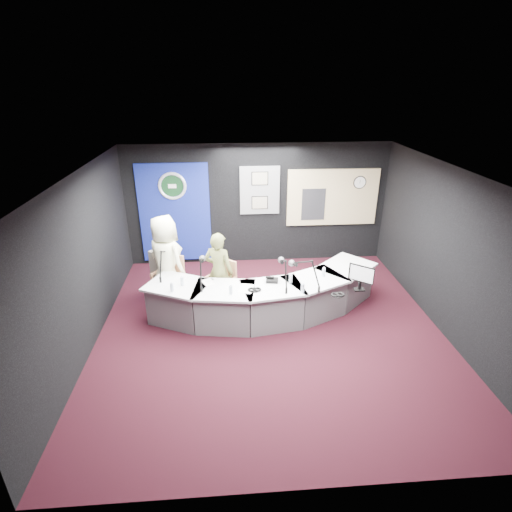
{
  "coord_description": "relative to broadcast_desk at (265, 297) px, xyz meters",
  "views": [
    {
      "loc": [
        -0.71,
        -5.87,
        4.12
      ],
      "look_at": [
        -0.2,
        0.8,
        1.1
      ],
      "focal_mm": 28.0,
      "sensor_mm": 36.0,
      "label": 1
    }
  ],
  "objects": [
    {
      "name": "equipment_rack",
      "position": [
        1.35,
        2.39,
        1.03
      ],
      "size": [
        0.55,
        0.02,
        0.75
      ],
      "primitive_type": "cube",
      "color": "black",
      "rests_on": "booth_window_frame"
    },
    {
      "name": "notepad",
      "position": [
        -0.37,
        -0.34,
        0.38
      ],
      "size": [
        0.31,
        0.38,
        0.0
      ],
      "primitive_type": "cube",
      "rotation": [
        0.0,
        0.0,
        -0.27
      ],
      "color": "white",
      "rests_on": "broadcast_desk"
    },
    {
      "name": "wall_left",
      "position": [
        -2.95,
        -0.55,
        1.02
      ],
      "size": [
        0.02,
        6.0,
        2.8
      ],
      "primitive_type": "cube",
      "color": "black",
      "rests_on": "ground"
    },
    {
      "name": "person_man",
      "position": [
        -1.85,
        0.61,
        0.52
      ],
      "size": [
        1.04,
        1.01,
        1.8
      ],
      "primitive_type": "imported",
      "rotation": [
        0.0,
        0.0,
        2.43
      ],
      "color": "#F7F8C6",
      "rests_on": "ground"
    },
    {
      "name": "broadcast_desk",
      "position": [
        0.0,
        0.0,
        0.0
      ],
      "size": [
        4.5,
        1.9,
        0.75
      ],
      "primitive_type": null,
      "color": "silver",
      "rests_on": "ground"
    },
    {
      "name": "framed_photo_lower",
      "position": [
        0.1,
        2.39,
        1.09
      ],
      "size": [
        0.34,
        0.02,
        0.27
      ],
      "primitive_type": "cube",
      "color": "gray",
      "rests_on": "pinboard"
    },
    {
      "name": "paper_stack",
      "position": [
        -1.03,
        -0.06,
        0.38
      ],
      "size": [
        0.29,
        0.33,
        0.0
      ],
      "primitive_type": "cube",
      "rotation": [
        0.0,
        0.0,
        0.47
      ],
      "color": "white",
      "rests_on": "broadcast_desk"
    },
    {
      "name": "desk_phone",
      "position": [
        0.11,
        -0.11,
        0.4
      ],
      "size": [
        0.23,
        0.2,
        0.05
      ],
      "primitive_type": "cube",
      "rotation": [
        0.0,
        0.0,
        -0.17
      ],
      "color": "black",
      "rests_on": "broadcast_desk"
    },
    {
      "name": "boom_mic_c",
      "position": [
        0.3,
        -0.25,
        0.68
      ],
      "size": [
        0.16,
        0.74,
        0.6
      ],
      "primitive_type": null,
      "color": "black",
      "rests_on": "broadcast_desk"
    },
    {
      "name": "draped_jacket",
      "position": [
        -2.0,
        0.82,
        0.24
      ],
      "size": [
        0.47,
        0.36,
        0.7
      ],
      "primitive_type": "cube",
      "rotation": [
        0.0,
        0.0,
        -0.57
      ],
      "color": "slate",
      "rests_on": "armchair_left"
    },
    {
      "name": "wall_front",
      "position": [
        0.05,
        -3.55,
        1.02
      ],
      "size": [
        6.0,
        0.02,
        2.8
      ],
      "primitive_type": "cube",
      "color": "black",
      "rests_on": "ground"
    },
    {
      "name": "backdrop_panel",
      "position": [
        -1.85,
        2.42,
        0.88
      ],
      "size": [
        1.6,
        0.05,
        2.3
      ],
      "primitive_type": "cube",
      "color": "navy",
      "rests_on": "wall_back"
    },
    {
      "name": "computer_monitor",
      "position": [
        1.58,
        -0.54,
        0.7
      ],
      "size": [
        0.34,
        0.27,
        0.28
      ],
      "primitive_type": "cube",
      "rotation": [
        0.0,
        0.0,
        -0.66
      ],
      "color": "black",
      "rests_on": "broadcast_desk"
    },
    {
      "name": "ground",
      "position": [
        0.05,
        -0.55,
        -0.38
      ],
      "size": [
        6.0,
        6.0,
        0.0
      ],
      "primitive_type": "plane",
      "color": "black",
      "rests_on": "ground"
    },
    {
      "name": "boom_mic_d",
      "position": [
        0.66,
        -0.32,
        0.68
      ],
      "size": [
        0.53,
        0.59,
        0.6
      ],
      "primitive_type": null,
      "color": "black",
      "rests_on": "broadcast_desk"
    },
    {
      "name": "person_woman",
      "position": [
        -0.84,
        0.3,
        0.4
      ],
      "size": [
        0.67,
        0.57,
        1.56
      ],
      "primitive_type": "imported",
      "rotation": [
        0.0,
        0.0,
        2.72
      ],
      "color": "#646736",
      "rests_on": "ground"
    },
    {
      "name": "water_bottles",
      "position": [
        0.01,
        -0.26,
        0.46
      ],
      "size": [
        3.35,
        0.62,
        0.18
      ],
      "primitive_type": null,
      "color": "silver",
      "rests_on": "broadcast_desk"
    },
    {
      "name": "boom_mic_b",
      "position": [
        -1.13,
        -0.08,
        0.68
      ],
      "size": [
        0.16,
        0.74,
        0.6
      ],
      "primitive_type": null,
      "color": "black",
      "rests_on": "broadcast_desk"
    },
    {
      "name": "seal_center",
      "position": [
        -1.85,
        2.38,
        1.52
      ],
      "size": [
        0.48,
        0.01,
        0.48
      ],
      "primitive_type": "cylinder",
      "rotation": [
        1.57,
        0.0,
        0.0
      ],
      "color": "black",
      "rests_on": "backdrop_panel"
    },
    {
      "name": "headphones_near",
      "position": [
        1.16,
        -0.7,
        0.39
      ],
      "size": [
        0.21,
        0.21,
        0.03
      ],
      "primitive_type": "torus",
      "color": "black",
      "rests_on": "broadcast_desk"
    },
    {
      "name": "booth_window_frame",
      "position": [
        1.8,
        2.42,
        1.18
      ],
      "size": [
        2.12,
        0.06,
        1.32
      ],
      "primitive_type": "cube",
      "color": "tan",
      "rests_on": "wall_back"
    },
    {
      "name": "armchair_right",
      "position": [
        -0.84,
        0.3,
        0.1
      ],
      "size": [
        0.75,
        0.75,
        0.95
      ],
      "primitive_type": null,
      "rotation": [
        0.0,
        0.0,
        -0.71
      ],
      "color": "#B07550",
      "rests_on": "ground"
    },
    {
      "name": "armchair_left",
      "position": [
        -1.85,
        0.61,
        0.16
      ],
      "size": [
        0.83,
        0.83,
        1.06
      ],
      "primitive_type": null,
      "rotation": [
        0.0,
        0.0,
        -0.57
      ],
      "color": "#B07550",
      "rests_on": "ground"
    },
    {
      "name": "wall_clock",
      "position": [
        2.4,
        2.39,
        1.52
      ],
      "size": [
        0.28,
        0.01,
        0.28
      ],
      "primitive_type": "cylinder",
      "rotation": [
        1.57,
        0.0,
        0.0
      ],
      "color": "white",
      "rests_on": "booth_window_frame"
    },
    {
      "name": "ceiling",
      "position": [
        0.05,
        -0.55,
        2.42
      ],
      "size": [
        6.0,
        6.0,
        0.02
      ],
      "primitive_type": "cube",
      "color": "silver",
      "rests_on": "ground"
    },
    {
      "name": "framed_photo_upper",
      "position": [
        0.1,
        2.39,
        1.65
      ],
      "size": [
        0.34,
        0.02,
        0.27
      ],
      "primitive_type": "cube",
      "color": "gray",
      "rests_on": "pinboard"
    },
    {
      "name": "wall_right",
      "position": [
        3.05,
        -0.55,
        1.02
      ],
      "size": [
        0.02,
        6.0,
        2.8
      ],
      "primitive_type": "cube",
      "color": "black",
      "rests_on": "ground"
    },
    {
      "name": "booth_glow",
      "position": [
        1.8,
        2.41,
        1.18
      ],
      "size": [
        2.0,
        0.02,
        1.2
      ],
      "primitive_type": "cube",
      "color": "#F1DF98",
      "rests_on": "booth_window_frame"
    },
    {
      "name": "agency_seal",
      "position": [
        -1.85,
        2.38,
        1.52
      ],
      "size": [
        0.63,
        0.07,
        0.63
      ],
      "primitive_type": "torus",
      "rotation": [
        1.57,
        0.0,
        0.0
      ],
      "color": "silver",
      "rests_on": "backdrop_panel"
    },
    {
      "name": "wall_back",
      "position": [
        0.05,
        2.45,
        1.02
      ],
      "size": [
        6.0,
        0.02,
        2.8
      ],
      "primitive_type": "cube",
      "color": "black",
      "rests_on": "ground"
    },
    {
      "name": "pinboard",
      "position": [
        0.1,
        2.42,
        1.38
      ],
      "size": [
        0.9,
        0.04,
        1.1
      ],
      "primitive_type": "cube",
      "color": "slate",
      "rests_on": "wall_back"
    },
    {
      "name": "headphones_far",
      "position": [
        -0.23,
        -0.42,
        0.39
      ],
      "size": [
        0.2,
        0.2,
        0.03
      ],
      "primitive_type": "torus",
      "color": "black",
      "rests_on": "broadcast_desk"
    },
    {
      "name": "boom_mic_a",
      "position": [
        -1.83,
        0.32,
        0.68
      ],
      "size": [
        0.23,
        0.73,
        0.6
      ],
      "primitive_type": null,
      "color": "black",
      "rests_on": "broadcast_desk"
    }
  ]
}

